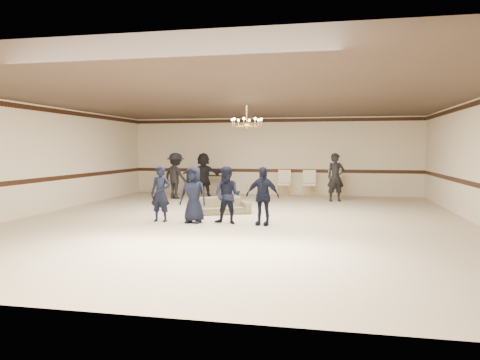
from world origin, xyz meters
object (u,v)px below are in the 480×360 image
Objects in this scene: chandelier at (247,115)px; adult_mid at (203,175)px; boy_b at (193,195)px; banquet_chair_mid at (309,184)px; banquet_chair_left at (284,184)px; console_table at (213,185)px; adult_left at (176,176)px; settee at (221,206)px; boy_d at (262,196)px; adult_right at (336,177)px; boy_c at (227,195)px; boy_a at (161,194)px; banquet_chair_right at (335,184)px.

adult_mid is (-2.55, 4.37, -2.00)m from chandelier.
boy_b is 1.42× the size of banquet_chair_mid.
console_table is (-3.00, 0.20, -0.11)m from banquet_chair_left.
adult_left is at bearing -165.38° from banquet_chair_mid.
settee is at bearing -70.42° from console_table.
boy_d is (0.70, -1.60, -2.14)m from chandelier.
adult_left is 1.00× the size of adult_right.
boy_a is at bearing -171.26° from boy_c.
boy_a is (-2.00, -1.60, -2.14)m from chandelier.
settee is 5.38m from banquet_chair_left.
chandelier is 2.68m from boy_c.
boy_b is 7.09m from banquet_chair_left.
boy_a is 7.12m from console_table.
boy_b is 6.15m from adult_mid.
banquet_chair_mid is (1.73, 6.90, -0.22)m from boy_c.
chandelier is 0.54× the size of adult_left.
banquet_chair_left is 1.00m from banquet_chair_mid.
boy_a is 1.42× the size of banquet_chair_left.
settee is at bearing -119.58° from banquet_chair_right.
settee is (-1.48, 1.69, -0.49)m from boy_d.
boy_d is 1.42× the size of banquet_chair_mid.
boy_d is at bearing -63.70° from console_table.
settee is (-0.58, 1.69, -0.49)m from boy_c.
adult_right is 5.27m from console_table.
banquet_chair_mid is (2.63, 6.90, -0.22)m from boy_b.
boy_d is at bearing 4.72° from boy_b.
banquet_chair_right is (2.53, 5.30, -2.36)m from chandelier.
boy_a is 1.00× the size of boy_b.
banquet_chair_right is at bearing 66.96° from boy_b.
boy_b is at bearing 3.30° from boy_a.
boy_d is (1.80, 0.00, 0.00)m from boy_b.
boy_a is at bearing -149.17° from adult_right.
adult_mid is 1.00× the size of adult_right.
banquet_chair_right is at bearing 30.32° from settee.
chandelier is 2.76m from boy_d.
banquet_chair_mid is 1.06× the size of console_table.
banquet_chair_left is 2.00m from banquet_chair_right.
chandelier reaches higher than adult_right.
adult_left is 4.31m from banquet_chair_left.
boy_c and boy_d have the same top height.
adult_right is 2.44m from banquet_chair_left.
adult_right reaches higher than banquet_chair_mid.
banquet_chair_right is 1.06× the size of console_table.
boy_b is at bearing -104.63° from banquet_chair_left.
boy_a is 5.47m from adult_left.
adult_mid is 5.18m from banquet_chair_right.
console_table is (-2.47, 5.50, -2.46)m from chandelier.
banquet_chair_left is (2.53, 6.90, -0.22)m from boy_a.
adult_right is (3.33, 3.88, 0.63)m from settee.
settee is 4.67m from adult_mid.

